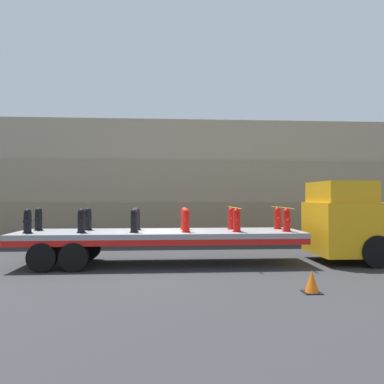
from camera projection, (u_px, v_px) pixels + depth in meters
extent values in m
plane|color=#2D2D30|center=(160.00, 264.00, 13.51)|extent=(120.00, 120.00, 0.00)
cube|color=#84755B|center=(162.00, 222.00, 20.31)|extent=(60.00, 3.00, 2.15)
cube|color=gray|center=(163.00, 182.00, 20.49)|extent=(60.00, 3.00, 2.15)
cube|color=tan|center=(163.00, 144.00, 20.66)|extent=(60.00, 3.00, 2.15)
cube|color=orange|center=(347.00, 228.00, 14.00)|extent=(2.55, 2.55, 1.92)
cube|color=orange|center=(340.00, 192.00, 14.00)|extent=(1.79, 2.35, 0.77)
cube|color=black|center=(365.00, 218.00, 14.05)|extent=(1.02, 2.25, 1.08)
cylinder|color=black|center=(377.00, 252.00, 12.81)|extent=(1.12, 0.28, 1.12)
cylinder|color=black|center=(343.00, 243.00, 15.23)|extent=(1.12, 0.28, 1.12)
cube|color=gray|center=(160.00, 233.00, 13.53)|extent=(10.18, 2.47, 0.18)
cube|color=red|center=(160.00, 243.00, 12.33)|extent=(10.18, 0.08, 0.20)
cube|color=red|center=(161.00, 235.00, 14.72)|extent=(10.18, 0.08, 0.20)
cylinder|color=black|center=(74.00, 257.00, 12.19)|extent=(0.94, 0.30, 0.94)
cylinder|color=black|center=(88.00, 248.00, 14.46)|extent=(0.94, 0.30, 0.94)
cylinder|color=black|center=(42.00, 257.00, 12.12)|extent=(0.94, 0.30, 0.94)
cylinder|color=black|center=(62.00, 248.00, 14.39)|extent=(0.94, 0.30, 0.94)
cylinder|color=black|center=(27.00, 233.00, 12.68)|extent=(0.32, 0.32, 0.03)
cylinder|color=black|center=(28.00, 224.00, 12.68)|extent=(0.26, 0.26, 0.66)
sphere|color=black|center=(28.00, 212.00, 12.69)|extent=(0.24, 0.24, 0.24)
cylinder|color=black|center=(25.00, 222.00, 12.48)|extent=(0.11, 0.15, 0.11)
cylinder|color=black|center=(30.00, 221.00, 12.88)|extent=(0.11, 0.15, 0.11)
cylinder|color=black|center=(38.00, 230.00, 13.76)|extent=(0.32, 0.32, 0.03)
cylinder|color=black|center=(38.00, 221.00, 13.77)|extent=(0.26, 0.26, 0.66)
sphere|color=black|center=(39.00, 211.00, 13.77)|extent=(0.24, 0.24, 0.24)
cylinder|color=black|center=(37.00, 220.00, 13.56)|extent=(0.11, 0.15, 0.11)
cylinder|color=black|center=(40.00, 219.00, 13.97)|extent=(0.11, 0.15, 0.11)
cylinder|color=black|center=(81.00, 232.00, 12.80)|extent=(0.32, 0.32, 0.03)
cylinder|color=black|center=(81.00, 223.00, 12.80)|extent=(0.26, 0.26, 0.66)
sphere|color=black|center=(81.00, 212.00, 12.81)|extent=(0.24, 0.24, 0.24)
cylinder|color=black|center=(80.00, 221.00, 12.60)|extent=(0.11, 0.15, 0.11)
cylinder|color=black|center=(83.00, 221.00, 13.01)|extent=(0.11, 0.15, 0.11)
cylinder|color=black|center=(88.00, 230.00, 13.89)|extent=(0.32, 0.32, 0.03)
cylinder|color=black|center=(88.00, 221.00, 13.89)|extent=(0.26, 0.26, 0.66)
sphere|color=black|center=(88.00, 211.00, 13.89)|extent=(0.24, 0.24, 0.24)
cylinder|color=black|center=(87.00, 219.00, 13.69)|extent=(0.11, 0.15, 0.11)
cylinder|color=black|center=(89.00, 219.00, 14.09)|extent=(0.11, 0.15, 0.11)
cylinder|color=black|center=(134.00, 232.00, 12.92)|extent=(0.32, 0.32, 0.03)
cylinder|color=black|center=(134.00, 223.00, 12.93)|extent=(0.26, 0.26, 0.66)
sphere|color=black|center=(134.00, 212.00, 12.93)|extent=(0.24, 0.24, 0.24)
cylinder|color=black|center=(134.00, 221.00, 12.72)|extent=(0.11, 0.15, 0.11)
cylinder|color=black|center=(135.00, 220.00, 13.13)|extent=(0.11, 0.15, 0.11)
cylinder|color=black|center=(137.00, 229.00, 14.01)|extent=(0.32, 0.32, 0.03)
cylinder|color=black|center=(137.00, 221.00, 14.01)|extent=(0.26, 0.26, 0.66)
sphere|color=black|center=(137.00, 211.00, 14.02)|extent=(0.24, 0.24, 0.24)
cylinder|color=black|center=(136.00, 219.00, 13.81)|extent=(0.11, 0.15, 0.11)
cylinder|color=black|center=(137.00, 219.00, 14.22)|extent=(0.11, 0.15, 0.11)
cylinder|color=red|center=(186.00, 232.00, 13.05)|extent=(0.32, 0.32, 0.03)
cylinder|color=red|center=(186.00, 223.00, 13.05)|extent=(0.26, 0.26, 0.66)
sphere|color=red|center=(186.00, 212.00, 13.05)|extent=(0.24, 0.24, 0.24)
cylinder|color=red|center=(186.00, 221.00, 12.85)|extent=(0.11, 0.15, 0.11)
cylinder|color=red|center=(186.00, 220.00, 13.25)|extent=(0.11, 0.15, 0.11)
cylinder|color=red|center=(184.00, 229.00, 14.13)|extent=(0.32, 0.32, 0.03)
cylinder|color=red|center=(184.00, 221.00, 14.13)|extent=(0.26, 0.26, 0.66)
sphere|color=red|center=(184.00, 211.00, 14.14)|extent=(0.24, 0.24, 0.24)
cylinder|color=red|center=(185.00, 219.00, 13.93)|extent=(0.11, 0.15, 0.11)
cylinder|color=red|center=(184.00, 218.00, 14.34)|extent=(0.11, 0.15, 0.11)
cylinder|color=red|center=(237.00, 231.00, 13.17)|extent=(0.32, 0.32, 0.03)
cylinder|color=red|center=(237.00, 223.00, 13.17)|extent=(0.26, 0.26, 0.66)
sphere|color=red|center=(237.00, 212.00, 13.18)|extent=(0.24, 0.24, 0.24)
cylinder|color=red|center=(238.00, 221.00, 12.97)|extent=(0.11, 0.15, 0.11)
cylinder|color=red|center=(236.00, 220.00, 13.37)|extent=(0.11, 0.15, 0.11)
cylinder|color=red|center=(231.00, 229.00, 14.25)|extent=(0.32, 0.32, 0.03)
cylinder|color=red|center=(231.00, 221.00, 14.26)|extent=(0.26, 0.26, 0.66)
sphere|color=red|center=(231.00, 210.00, 14.26)|extent=(0.24, 0.24, 0.24)
cylinder|color=red|center=(232.00, 219.00, 14.06)|extent=(0.11, 0.15, 0.11)
cylinder|color=red|center=(231.00, 218.00, 14.46)|extent=(0.11, 0.15, 0.11)
cylinder|color=red|center=(287.00, 231.00, 13.29)|extent=(0.32, 0.32, 0.03)
cylinder|color=red|center=(287.00, 222.00, 13.29)|extent=(0.26, 0.26, 0.66)
sphere|color=red|center=(287.00, 211.00, 13.30)|extent=(0.24, 0.24, 0.24)
cylinder|color=red|center=(289.00, 220.00, 13.09)|extent=(0.11, 0.15, 0.11)
cylinder|color=red|center=(285.00, 220.00, 13.50)|extent=(0.11, 0.15, 0.11)
cylinder|color=red|center=(278.00, 229.00, 14.38)|extent=(0.32, 0.32, 0.03)
cylinder|color=red|center=(278.00, 220.00, 14.38)|extent=(0.26, 0.26, 0.66)
sphere|color=red|center=(278.00, 210.00, 14.38)|extent=(0.24, 0.24, 0.24)
cylinder|color=red|center=(279.00, 219.00, 14.18)|extent=(0.11, 0.15, 0.11)
cylinder|color=red|center=(276.00, 218.00, 14.58)|extent=(0.11, 0.15, 0.11)
cube|color=yellow|center=(234.00, 208.00, 13.72)|extent=(0.05, 2.67, 0.01)
cube|color=yellow|center=(282.00, 207.00, 13.84)|extent=(0.05, 2.67, 0.01)
cube|color=black|center=(312.00, 292.00, 9.49)|extent=(0.45, 0.45, 0.03)
cone|color=orange|center=(312.00, 281.00, 9.50)|extent=(0.35, 0.35, 0.56)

